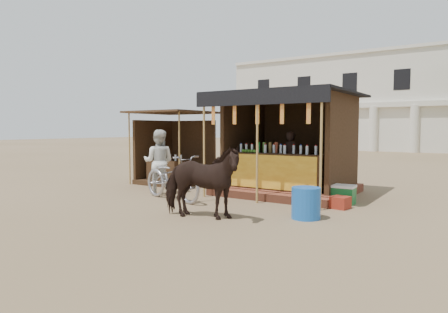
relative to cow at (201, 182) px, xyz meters
name	(u,v)px	position (x,y,z in m)	size (l,w,h in m)	color
ground	(185,209)	(-0.87, 0.57, -0.74)	(120.00, 120.00, 0.00)	#846B4C
main_stall	(288,157)	(0.13, 3.93, 0.28)	(3.60, 3.61, 2.78)	brown
secondary_stall	(172,157)	(-4.04, 3.81, 0.11)	(2.40, 2.40, 2.38)	#3C2516
cow	(201,182)	(0.00, 0.00, 0.00)	(0.80, 1.76, 1.49)	black
motorbike	(172,178)	(-1.86, 1.28, -0.17)	(0.77, 2.20, 1.16)	#9C9AA3
bystander	(159,162)	(-2.85, 1.86, 0.15)	(0.87, 0.68, 1.79)	silver
blue_barrel	(306,203)	(1.78, 1.16, -0.43)	(0.58, 0.58, 0.64)	blue
red_crate	(340,202)	(2.05, 2.57, -0.61)	(0.37, 0.39, 0.27)	maroon
cooler	(341,194)	(1.88, 3.17, -0.51)	(0.66, 0.46, 0.46)	#186C2E
background_building	(384,104)	(-2.87, 30.52, 3.24)	(26.00, 7.45, 8.18)	silver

